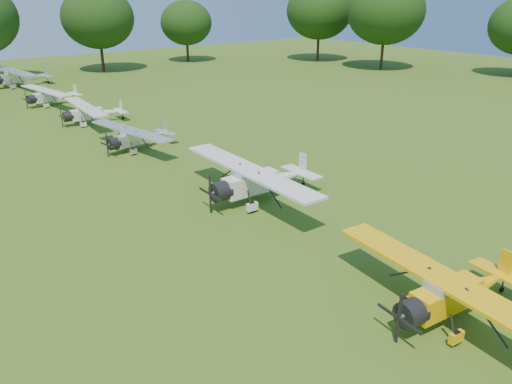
{
  "coord_description": "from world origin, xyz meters",
  "views": [
    {
      "loc": [
        -15.46,
        -19.21,
        11.51
      ],
      "look_at": [
        -0.03,
        0.37,
        1.4
      ],
      "focal_mm": 35.0,
      "sensor_mm": 36.0,
      "label": 1
    }
  ],
  "objects_px": {
    "aircraft_6": "(51,95)",
    "aircraft_7": "(19,76)",
    "aircraft_4": "(137,136)",
    "aircraft_3": "(258,179)",
    "aircraft_5": "(91,112)",
    "aircraft_2": "(455,290)"
  },
  "relations": [
    {
      "from": "aircraft_2",
      "to": "aircraft_4",
      "type": "distance_m",
      "value": 27.18
    },
    {
      "from": "aircraft_3",
      "to": "aircraft_6",
      "type": "height_order",
      "value": "aircraft_3"
    },
    {
      "from": "aircraft_3",
      "to": "aircraft_5",
      "type": "distance_m",
      "value": 23.81
    },
    {
      "from": "aircraft_2",
      "to": "aircraft_6",
      "type": "height_order",
      "value": "aircraft_2"
    },
    {
      "from": "aircraft_2",
      "to": "aircraft_4",
      "type": "bearing_deg",
      "value": 96.37
    },
    {
      "from": "aircraft_2",
      "to": "aircraft_4",
      "type": "height_order",
      "value": "aircraft_2"
    },
    {
      "from": "aircraft_3",
      "to": "aircraft_7",
      "type": "xyz_separation_m",
      "value": [
        -0.81,
        48.13,
        0.03
      ]
    },
    {
      "from": "aircraft_4",
      "to": "aircraft_5",
      "type": "relative_size",
      "value": 0.97
    },
    {
      "from": "aircraft_3",
      "to": "aircraft_4",
      "type": "xyz_separation_m",
      "value": [
        -1.09,
        13.7,
        -0.26
      ]
    },
    {
      "from": "aircraft_2",
      "to": "aircraft_5",
      "type": "distance_m",
      "value": 37.28
    },
    {
      "from": "aircraft_6",
      "to": "aircraft_7",
      "type": "height_order",
      "value": "aircraft_7"
    },
    {
      "from": "aircraft_4",
      "to": "aircraft_7",
      "type": "height_order",
      "value": "aircraft_7"
    },
    {
      "from": "aircraft_4",
      "to": "aircraft_2",
      "type": "bearing_deg",
      "value": -99.7
    },
    {
      "from": "aircraft_5",
      "to": "aircraft_2",
      "type": "bearing_deg",
      "value": -86.42
    },
    {
      "from": "aircraft_5",
      "to": "aircraft_7",
      "type": "height_order",
      "value": "aircraft_7"
    },
    {
      "from": "aircraft_2",
      "to": "aircraft_5",
      "type": "height_order",
      "value": "aircraft_2"
    },
    {
      "from": "aircraft_5",
      "to": "aircraft_7",
      "type": "relative_size",
      "value": 0.8
    },
    {
      "from": "aircraft_3",
      "to": "aircraft_6",
      "type": "bearing_deg",
      "value": 93.98
    },
    {
      "from": "aircraft_5",
      "to": "aircraft_7",
      "type": "xyz_separation_m",
      "value": [
        -0.03,
        24.34,
        0.26
      ]
    },
    {
      "from": "aircraft_2",
      "to": "aircraft_6",
      "type": "xyz_separation_m",
      "value": [
        0.17,
        47.79,
        -0.09
      ]
    },
    {
      "from": "aircraft_3",
      "to": "aircraft_5",
      "type": "bearing_deg",
      "value": 93.93
    },
    {
      "from": "aircraft_4",
      "to": "aircraft_7",
      "type": "relative_size",
      "value": 0.78
    }
  ]
}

